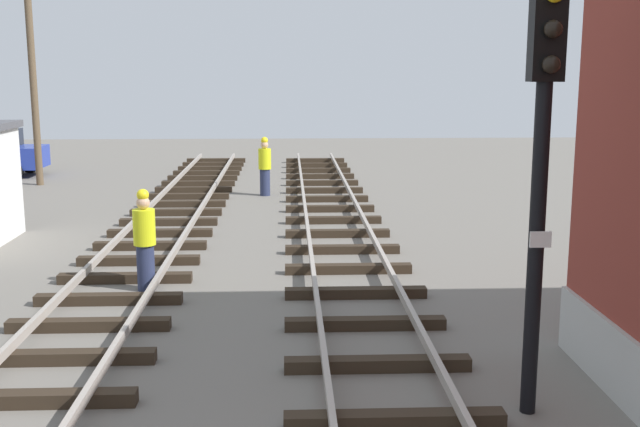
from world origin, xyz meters
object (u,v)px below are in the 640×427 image
at_px(utility_pole_far, 31,44).
at_px(track_worker_foreground, 265,167).
at_px(signal_mast, 542,148).
at_px(track_worker_distant, 145,240).

distance_m(utility_pole_far, track_worker_foreground, 9.17).
bearing_deg(track_worker_foreground, utility_pole_far, 161.74).
bearing_deg(track_worker_foreground, signal_mast, -77.50).
relative_size(utility_pole_far, track_worker_distant, 4.91).
relative_size(track_worker_foreground, track_worker_distant, 1.00).
xyz_separation_m(utility_pole_far, track_worker_foreground, (7.90, -2.61, -3.86)).
relative_size(signal_mast, utility_pole_far, 0.54).
bearing_deg(track_worker_distant, track_worker_foreground, 80.04).
xyz_separation_m(signal_mast, track_worker_distant, (-5.40, 5.32, -2.19)).
height_order(utility_pole_far, track_worker_foreground, utility_pole_far).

